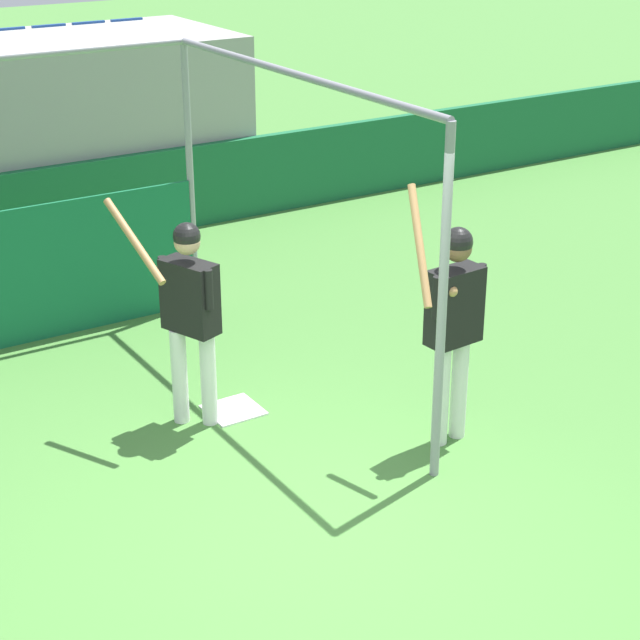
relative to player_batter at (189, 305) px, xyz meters
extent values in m
plane|color=#477F38|center=(0.04, -1.96, -1.05)|extent=(60.00, 60.00, 0.00)
cube|color=#196038|center=(0.04, 4.70, -0.53)|extent=(24.00, 0.12, 1.04)
cube|color=navy|center=(0.31, 5.16, 0.04)|extent=(0.45, 0.40, 0.10)
cube|color=navy|center=(0.31, 5.34, 0.27)|extent=(0.45, 0.06, 0.40)
cube|color=navy|center=(0.86, 5.16, 0.04)|extent=(0.45, 0.40, 0.10)
cube|color=navy|center=(0.86, 5.34, 0.27)|extent=(0.45, 0.06, 0.40)
cube|color=navy|center=(1.41, 5.16, 0.04)|extent=(0.45, 0.40, 0.10)
cube|color=navy|center=(1.41, 5.34, 0.27)|extent=(0.45, 0.06, 0.40)
cube|color=navy|center=(1.96, 5.16, 0.04)|extent=(0.45, 0.40, 0.10)
cube|color=navy|center=(1.96, 5.34, 0.27)|extent=(0.45, 0.06, 0.40)
cube|color=navy|center=(2.51, 5.16, 0.04)|extent=(0.45, 0.40, 0.10)
cube|color=navy|center=(2.51, 5.34, 0.27)|extent=(0.45, 0.06, 0.40)
cube|color=navy|center=(0.86, 5.96, 0.44)|extent=(0.45, 0.40, 0.10)
cube|color=navy|center=(0.86, 6.14, 0.67)|extent=(0.45, 0.06, 0.40)
cube|color=navy|center=(1.41, 5.96, 0.44)|extent=(0.45, 0.40, 0.10)
cube|color=navy|center=(1.41, 6.14, 0.67)|extent=(0.45, 0.06, 0.40)
cube|color=navy|center=(1.96, 5.96, 0.44)|extent=(0.45, 0.40, 0.10)
cube|color=navy|center=(1.96, 6.14, 0.67)|extent=(0.45, 0.06, 0.40)
cube|color=navy|center=(2.51, 5.96, 0.44)|extent=(0.45, 0.40, 0.10)
cube|color=navy|center=(2.51, 6.14, 0.67)|extent=(0.45, 0.06, 0.40)
cube|color=navy|center=(0.86, 6.76, 0.84)|extent=(0.45, 0.40, 0.10)
cube|color=navy|center=(0.86, 6.94, 1.07)|extent=(0.45, 0.06, 0.40)
cube|color=navy|center=(1.41, 6.76, 0.84)|extent=(0.45, 0.40, 0.10)
cube|color=navy|center=(1.41, 6.94, 1.07)|extent=(0.45, 0.06, 0.40)
cube|color=navy|center=(1.96, 6.76, 0.84)|extent=(0.45, 0.40, 0.10)
cube|color=navy|center=(1.96, 6.94, 1.07)|extent=(0.45, 0.06, 0.40)
cube|color=navy|center=(2.51, 6.76, 0.84)|extent=(0.45, 0.40, 0.10)
cube|color=navy|center=(2.51, 6.94, 1.07)|extent=(0.45, 0.06, 0.40)
cylinder|color=gray|center=(1.17, -1.72, 0.31)|extent=(0.07, 0.07, 2.71)
cylinder|color=gray|center=(1.17, 2.33, 0.31)|extent=(0.07, 0.07, 2.71)
cylinder|color=gray|center=(1.17, 0.30, 1.66)|extent=(0.06, 4.05, 0.06)
cylinder|color=gray|center=(-0.60, 2.33, 1.66)|extent=(3.54, 0.06, 0.06)
cube|color=#14663D|center=(-0.60, 2.31, -0.37)|extent=(3.47, 0.03, 1.35)
cube|color=white|center=(0.36, 0.00, -1.04)|extent=(0.44, 0.44, 0.02)
cylinder|color=white|center=(0.10, -0.08, -0.63)|extent=(0.17, 0.17, 0.83)
cylinder|color=white|center=(-0.08, 0.07, -0.63)|extent=(0.17, 0.17, 0.83)
cube|color=black|center=(0.01, 0.00, 0.07)|extent=(0.37, 0.52, 0.59)
sphere|color=tan|center=(0.01, 0.00, 0.53)|extent=(0.21, 0.21, 0.21)
sphere|color=black|center=(0.01, 0.00, 0.58)|extent=(0.22, 0.22, 0.22)
cylinder|color=black|center=(0.06, -0.25, 0.21)|extent=(0.09, 0.09, 0.32)
cylinder|color=black|center=(-0.11, 0.21, 0.21)|extent=(0.09, 0.09, 0.32)
cylinder|color=#AD7F4C|center=(-0.36, 0.15, 0.56)|extent=(0.19, 0.74, 0.54)
sphere|color=#AD7F4C|center=(-0.02, 0.21, 0.32)|extent=(0.08, 0.08, 0.08)
cylinder|color=white|center=(1.69, -1.35, -0.62)|extent=(0.14, 0.14, 0.86)
cylinder|color=white|center=(1.50, -1.37, -0.62)|extent=(0.14, 0.14, 0.86)
cube|color=black|center=(1.59, -1.36, 0.11)|extent=(0.45, 0.25, 0.61)
sphere|color=brown|center=(1.59, -1.36, 0.59)|extent=(0.21, 0.21, 0.21)
sphere|color=black|center=(1.59, -1.36, 0.63)|extent=(0.23, 0.23, 0.23)
cylinder|color=black|center=(1.83, -1.38, 0.25)|extent=(0.07, 0.07, 0.33)
cylinder|color=black|center=(1.37, -1.41, 0.25)|extent=(0.07, 0.07, 0.33)
cylinder|color=#AD7F4C|center=(1.22, -1.37, 0.68)|extent=(0.27, 0.56, 0.80)
sphere|color=#AD7F4C|center=(1.47, -1.47, 0.30)|extent=(0.08, 0.08, 0.08)
camera|label=1|loc=(-3.32, -7.17, 3.24)|focal=60.00mm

